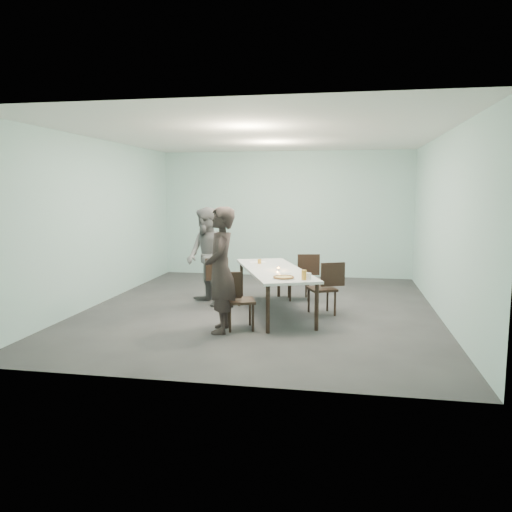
% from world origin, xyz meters
% --- Properties ---
extents(ground, '(7.00, 7.00, 0.00)m').
position_xyz_m(ground, '(0.00, 0.00, 0.00)').
color(ground, '#333335').
rests_on(ground, ground).
extents(room_shell, '(6.02, 7.02, 3.01)m').
position_xyz_m(room_shell, '(0.00, 0.00, 2.03)').
color(room_shell, '#A7D2CE').
rests_on(room_shell, ground).
extents(table, '(1.77, 2.75, 0.75)m').
position_xyz_m(table, '(0.26, -0.21, 0.69)').
color(table, white).
rests_on(table, ground).
extents(chair_near_left, '(0.65, 0.53, 0.87)m').
position_xyz_m(chair_near_left, '(-0.16, -1.36, 0.50)').
color(chair_near_left, black).
rests_on(chair_near_left, ground).
extents(chair_far_left, '(0.64, 0.58, 0.87)m').
position_xyz_m(chair_far_left, '(-0.73, 0.15, 0.50)').
color(chair_far_left, black).
rests_on(chair_far_left, ground).
extents(chair_near_right, '(0.65, 0.55, 0.87)m').
position_xyz_m(chair_near_right, '(1.15, -0.17, 0.50)').
color(chair_near_right, black).
rests_on(chair_near_right, ground).
extents(chair_far_right, '(0.64, 0.50, 0.87)m').
position_xyz_m(chair_far_right, '(0.66, 0.89, 0.50)').
color(chair_far_right, black).
rests_on(chair_far_right, ground).
extents(diner_near, '(0.54, 0.73, 1.84)m').
position_xyz_m(diner_near, '(-0.34, -1.52, 0.92)').
color(diner_near, black).
rests_on(diner_near, ground).
extents(diner_far, '(1.08, 1.09, 1.78)m').
position_xyz_m(diner_far, '(-1.01, 0.14, 0.89)').
color(diner_far, slate).
rests_on(diner_far, ground).
extents(pizza, '(0.34, 0.34, 0.04)m').
position_xyz_m(pizza, '(0.54, -1.13, 0.77)').
color(pizza, white).
rests_on(pizza, table).
extents(side_plate, '(0.18, 0.18, 0.01)m').
position_xyz_m(side_plate, '(0.50, -0.61, 0.76)').
color(side_plate, white).
rests_on(side_plate, table).
extents(beer_glass, '(0.08, 0.08, 0.15)m').
position_xyz_m(beer_glass, '(0.85, -1.17, 0.82)').
color(beer_glass, gold).
rests_on(beer_glass, table).
extents(water_tumbler, '(0.08, 0.08, 0.09)m').
position_xyz_m(water_tumbler, '(0.91, -1.07, 0.80)').
color(water_tumbler, silver).
rests_on(water_tumbler, table).
extents(tealight, '(0.06, 0.06, 0.05)m').
position_xyz_m(tealight, '(0.35, -0.36, 0.77)').
color(tealight, silver).
rests_on(tealight, table).
extents(amber_tumbler, '(0.07, 0.07, 0.08)m').
position_xyz_m(amber_tumbler, '(-0.09, 0.36, 0.79)').
color(amber_tumbler, gold).
rests_on(amber_tumbler, table).
extents(menu, '(0.36, 0.31, 0.01)m').
position_xyz_m(menu, '(-0.15, 0.51, 0.75)').
color(menu, silver).
rests_on(menu, table).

